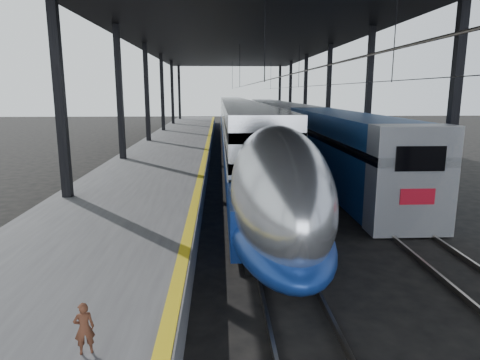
{
  "coord_description": "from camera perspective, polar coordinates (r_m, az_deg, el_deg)",
  "views": [
    {
      "loc": [
        0.24,
        -11.83,
        5.08
      ],
      "look_at": [
        0.96,
        3.06,
        2.0
      ],
      "focal_mm": 32.0,
      "sensor_mm": 36.0,
      "label": 1
    }
  ],
  "objects": [
    {
      "name": "tgv_train",
      "position": [
        40.09,
        -0.25,
        7.25
      ],
      "size": [
        2.97,
        65.2,
        4.25
      ],
      "color": "#B5B8BD",
      "rests_on": "ground"
    },
    {
      "name": "canopy",
      "position": [
        32.12,
        0.23,
        18.89
      ],
      "size": [
        18.0,
        75.0,
        9.47
      ],
      "color": "black",
      "rests_on": "ground"
    },
    {
      "name": "ground",
      "position": [
        12.87,
        -3.7,
        -11.59
      ],
      "size": [
        160.0,
        160.0,
        0.0
      ],
      "primitive_type": "plane",
      "color": "black",
      "rests_on": "ground"
    },
    {
      "name": "child",
      "position": [
        7.53,
        -20.06,
        -18.07
      ],
      "size": [
        0.37,
        0.3,
        0.87
      ],
      "primitive_type": "imported",
      "rotation": [
        0.0,
        0.0,
        3.47
      ],
      "color": "#4C2819",
      "rests_on": "platform"
    },
    {
      "name": "rails",
      "position": [
        32.5,
        4.8,
        2.78
      ],
      "size": [
        6.52,
        80.0,
        0.16
      ],
      "color": "slate",
      "rests_on": "ground"
    },
    {
      "name": "platform",
      "position": [
        32.37,
        -9.39,
        3.38
      ],
      "size": [
        6.0,
        80.0,
        1.0
      ],
      "primitive_type": "cube",
      "color": "#4C4C4F",
      "rests_on": "ground"
    },
    {
      "name": "second_train",
      "position": [
        41.87,
        6.58,
        7.39
      ],
      "size": [
        2.88,
        56.05,
        3.96
      ],
      "color": "navy",
      "rests_on": "ground"
    },
    {
      "name": "yellow_strip",
      "position": [
        32.1,
        -4.44,
        4.35
      ],
      "size": [
        0.3,
        80.0,
        0.01
      ],
      "primitive_type": "cube",
      "color": "yellow",
      "rests_on": "platform"
    }
  ]
}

